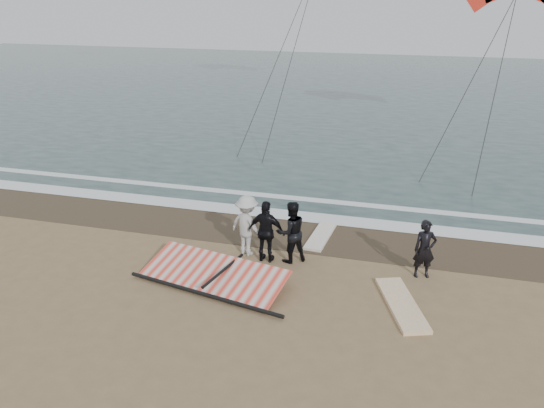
{
  "coord_description": "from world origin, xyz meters",
  "views": [
    {
      "loc": [
        2.5,
        -11.39,
        7.63
      ],
      "look_at": [
        -1.43,
        3.0,
        1.6
      ],
      "focal_mm": 35.0,
      "sensor_mm": 36.0,
      "label": 1
    }
  ],
  "objects": [
    {
      "name": "ground",
      "position": [
        0.0,
        0.0,
        0.0
      ],
      "size": [
        120.0,
        120.0,
        0.0
      ],
      "primitive_type": "plane",
      "color": "#8C704C",
      "rests_on": "ground"
    },
    {
      "name": "sea",
      "position": [
        0.0,
        33.0,
        0.01
      ],
      "size": [
        120.0,
        54.0,
        0.02
      ],
      "primitive_type": "cube",
      "color": "#233838",
      "rests_on": "ground"
    },
    {
      "name": "wet_sand",
      "position": [
        0.0,
        4.5,
        0.01
      ],
      "size": [
        120.0,
        2.8,
        0.01
      ],
      "primitive_type": "cube",
      "color": "#4C3D2B",
      "rests_on": "ground"
    },
    {
      "name": "foam_near",
      "position": [
        0.0,
        5.9,
        0.03
      ],
      "size": [
        120.0,
        0.9,
        0.01
      ],
      "primitive_type": "cube",
      "color": "white",
      "rests_on": "sea"
    },
    {
      "name": "foam_far",
      "position": [
        0.0,
        7.6,
        0.03
      ],
      "size": [
        120.0,
        0.45,
        0.01
      ],
      "primitive_type": "cube",
      "color": "white",
      "rests_on": "sea"
    },
    {
      "name": "man_main",
      "position": [
        3.14,
        2.61,
        0.86
      ],
      "size": [
        0.72,
        0.58,
        1.72
      ],
      "primitive_type": "imported",
      "rotation": [
        0.0,
        0.0,
        0.29
      ],
      "color": "black",
      "rests_on": "ground"
    },
    {
      "name": "board_white",
      "position": [
        2.65,
        0.87,
        0.05
      ],
      "size": [
        1.55,
        2.66,
        0.1
      ],
      "primitive_type": "cube",
      "rotation": [
        0.0,
        0.0,
        0.35
      ],
      "color": "white",
      "rests_on": "ground"
    },
    {
      "name": "board_cream",
      "position": [
        -0.13,
        4.39,
        0.05
      ],
      "size": [
        0.76,
        2.24,
        0.09
      ],
      "primitive_type": "cube",
      "rotation": [
        0.0,
        0.0,
        -0.08
      ],
      "color": "white",
      "rests_on": "ground"
    },
    {
      "name": "trio_cluster",
      "position": [
        -1.49,
        2.54,
        0.96
      ],
      "size": [
        2.7,
        1.24,
        1.93
      ],
      "color": "black",
      "rests_on": "ground"
    },
    {
      "name": "sail_rig",
      "position": [
        -2.55,
        0.81,
        0.2
      ],
      "size": [
        4.71,
        2.53,
        0.52
      ],
      "color": "black",
      "rests_on": "ground"
    }
  ]
}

